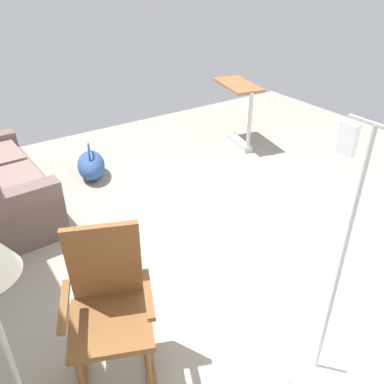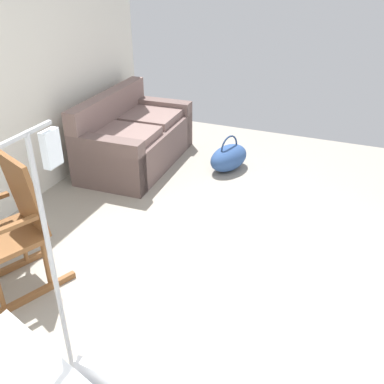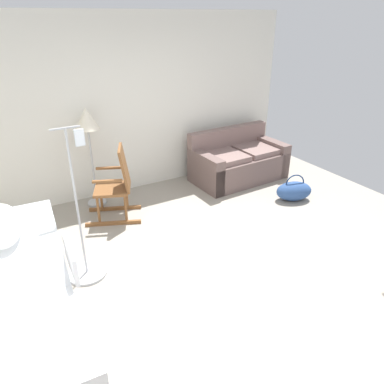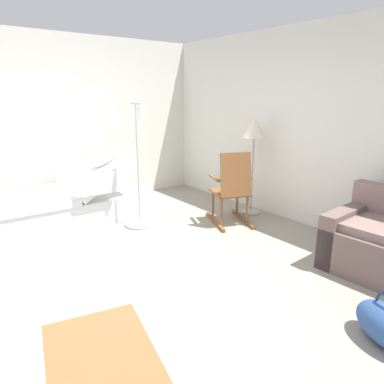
% 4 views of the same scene
% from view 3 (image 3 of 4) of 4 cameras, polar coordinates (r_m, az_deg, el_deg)
% --- Properties ---
extents(ground_plane, '(6.89, 6.89, 0.00)m').
position_cam_3_polar(ground_plane, '(4.26, 3.53, -12.21)').
color(ground_plane, gray).
extents(back_wall, '(5.71, 0.10, 2.70)m').
position_cam_3_polar(back_wall, '(5.85, -10.58, 12.85)').
color(back_wall, silver).
rests_on(back_wall, ground).
extents(hospital_bed, '(1.08, 2.10, 1.09)m').
position_cam_3_polar(hospital_bed, '(3.52, -25.13, -18.29)').
color(hospital_bed, silver).
rests_on(hospital_bed, ground).
extents(couch, '(1.63, 0.92, 0.85)m').
position_cam_3_polar(couch, '(6.46, 7.16, 4.63)').
color(couch, '#68534F').
rests_on(couch, ground).
extents(rocking_chair, '(0.88, 0.73, 1.05)m').
position_cam_3_polar(rocking_chair, '(5.17, -11.61, 1.08)').
color(rocking_chair, brown).
rests_on(rocking_chair, ground).
extents(floor_lamp, '(0.34, 0.34, 1.48)m').
position_cam_3_polar(floor_lamp, '(5.41, -15.93, 9.92)').
color(floor_lamp, '#B2B5BA').
rests_on(floor_lamp, ground).
extents(duffel_bag, '(0.64, 0.49, 0.43)m').
position_cam_3_polar(duffel_bag, '(5.92, 15.56, 0.17)').
color(duffel_bag, '#2D4C84').
rests_on(duffel_bag, ground).
extents(iv_pole, '(0.44, 0.44, 1.69)m').
position_cam_3_polar(iv_pole, '(4.24, -16.24, -9.41)').
color(iv_pole, '#B2B5BA').
rests_on(iv_pole, ground).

